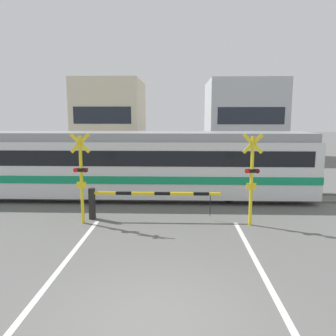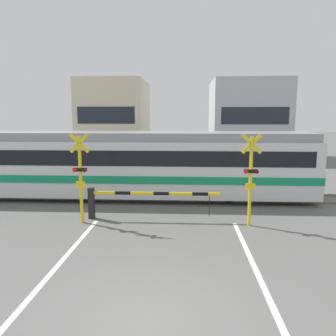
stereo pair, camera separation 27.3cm
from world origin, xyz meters
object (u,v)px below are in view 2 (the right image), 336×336
object	(u,v)px
crossing_barrier_near	(128,198)
crossing_signal_right	(251,176)
commuter_train	(94,162)
crossing_signal_left	(80,174)
pedestrian	(156,159)
crossing_barrier_far	(197,170)

from	to	relation	value
crossing_barrier_near	crossing_signal_right	distance (m)	4.36
commuter_train	crossing_barrier_near	size ratio (longest dim) A/B	4.15
crossing_barrier_near	crossing_signal_right	world-z (taller)	crossing_signal_right
crossing_barrier_near	crossing_signal_left	distance (m)	1.85
crossing_signal_left	crossing_barrier_near	bearing A→B (deg)	17.79
crossing_barrier_near	crossing_signal_left	world-z (taller)	crossing_signal_left
crossing_barrier_near	crossing_signal_right	xyz separation A→B (m)	(4.23, -0.49, 0.94)
commuter_train	pedestrian	size ratio (longest dim) A/B	11.45
crossing_signal_left	pedestrian	distance (m)	10.31
crossing_signal_right	pedestrian	bearing A→B (deg)	111.87
crossing_barrier_near	pedestrian	xyz separation A→B (m)	(0.15, 9.66, 0.20)
crossing_barrier_far	crossing_signal_right	bearing A→B (deg)	-77.71
crossing_signal_left	commuter_train	bearing A→B (deg)	98.76
crossing_barrier_far	crossing_signal_left	size ratio (longest dim) A/B	1.51
crossing_signal_right	pedestrian	world-z (taller)	crossing_signal_right
crossing_barrier_near	pedestrian	world-z (taller)	pedestrian
commuter_train	pedestrian	world-z (taller)	commuter_train
commuter_train	crossing_barrier_far	bearing A→B (deg)	33.49
crossing_signal_right	pedestrian	size ratio (longest dim) A/B	1.82
commuter_train	crossing_barrier_near	bearing A→B (deg)	-57.51
crossing_signal_right	pedestrian	distance (m)	10.96
commuter_train	crossing_barrier_far	size ratio (longest dim) A/B	4.15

